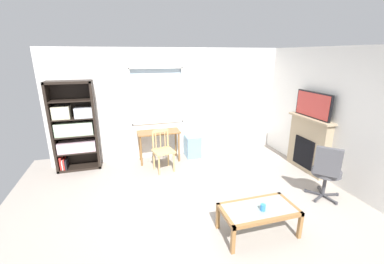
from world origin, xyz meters
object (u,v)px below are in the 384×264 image
tv (313,105)px  office_chair (327,170)px  desk_under_window (159,136)px  fireplace (308,144)px  plastic_drawer_unit (193,146)px  sippy_cup (263,207)px  bookshelf (75,129)px  wooden_chair (163,150)px  coffee_table (259,212)px

tv → office_chair: tv is taller
desk_under_window → fireplace: fireplace is taller
plastic_drawer_unit → sippy_cup: (0.11, -3.03, 0.19)m
plastic_drawer_unit → bookshelf: bearing=178.7°
bookshelf → office_chair: (4.28, -2.56, -0.37)m
bookshelf → plastic_drawer_unit: bearing=-1.3°
sippy_cup → wooden_chair: bearing=111.0°
plastic_drawer_unit → fireplace: (2.17, -1.43, 0.33)m
fireplace → coffee_table: (-2.08, -1.54, -0.25)m
wooden_chair → plastic_drawer_unit: 1.03m
wooden_chair → tv: 3.27m
desk_under_window → coffee_table: desk_under_window is taller
bookshelf → wooden_chair: 1.95m
wooden_chair → office_chair: office_chair is taller
coffee_table → tv: bearing=36.6°
tv → sippy_cup: (-2.05, -1.60, -1.00)m
coffee_table → sippy_cup: 0.12m
wooden_chair → fireplace: (3.01, -0.87, 0.13)m
wooden_chair → sippy_cup: bearing=-69.0°
sippy_cup → plastic_drawer_unit: bearing=92.0°
sippy_cup → coffee_table: bearing=107.9°
tv → plastic_drawer_unit: bearing=146.4°
sippy_cup → bookshelf: bearing=131.5°
tv → coffee_table: bearing=-143.4°
tv → coffee_table: 2.80m
fireplace → tv: size_ratio=1.26×
office_chair → sippy_cup: office_chair is taller
bookshelf → desk_under_window: size_ratio=1.97×
wooden_chair → office_chair: 3.16m
desk_under_window → office_chair: bearing=-44.6°
office_chair → coffee_table: 1.65m
bookshelf → desk_under_window: bearing=-3.5°
desk_under_window → plastic_drawer_unit: size_ratio=1.86×
bookshelf → desk_under_window: bookshelf is taller
fireplace → tv: tv is taller
wooden_chair → sippy_cup: size_ratio=10.00×
coffee_table → bookshelf: bearing=131.8°
wooden_chair → coffee_table: (0.92, -2.40, -0.11)m
bookshelf → tv: (4.78, -1.49, 0.53)m
plastic_drawer_unit → coffee_table: (0.09, -2.97, 0.09)m
bookshelf → tv: bookshelf is taller
plastic_drawer_unit → desk_under_window: bearing=-176.6°
plastic_drawer_unit → office_chair: bearing=-56.6°
plastic_drawer_unit → office_chair: size_ratio=0.53×
tv → sippy_cup: tv is taller
sippy_cup → desk_under_window: bearing=107.6°
desk_under_window → plastic_drawer_unit: 0.91m
desk_under_window → fireplace: 3.31m
fireplace → sippy_cup: 2.61m
desk_under_window → office_chair: office_chair is taller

